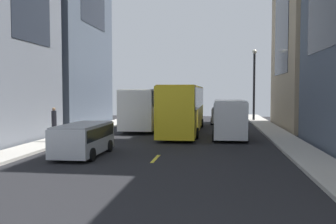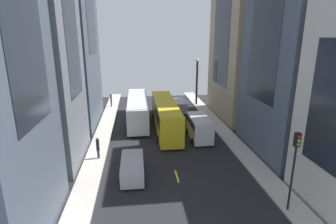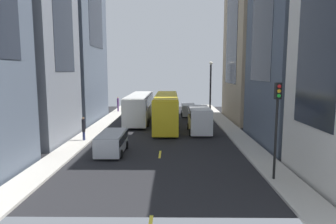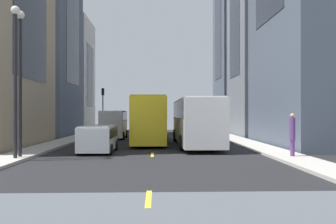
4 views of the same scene
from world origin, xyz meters
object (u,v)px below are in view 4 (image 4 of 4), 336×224
streetcar_yellow (150,116)px  pedestrian_walking_far (220,124)px  car_silver_0 (98,137)px  city_bus_white (195,118)px  car_silver_1 (186,126)px  pedestrian_crossing_mid (292,133)px  traffic_light_near_corner (103,101)px  delivery_van_white (114,122)px

streetcar_yellow → pedestrian_walking_far: (-7.16, -7.54, -0.87)m
car_silver_0 → pedestrian_walking_far: bearing=-122.9°
city_bus_white → car_silver_1: city_bus_white is taller
pedestrian_walking_far → pedestrian_crossing_mid: pedestrian_crossing_mid is taller
car_silver_1 → pedestrian_walking_far: bearing=131.6°
traffic_light_near_corner → streetcar_yellow: bearing=110.6°
streetcar_yellow → pedestrian_crossing_mid: (-7.54, 11.58, -0.78)m
pedestrian_crossing_mid → city_bus_white: bearing=-64.3°
car_silver_0 → pedestrian_crossing_mid: pedestrian_crossing_mid is taller
pedestrian_walking_far → pedestrian_crossing_mid: bearing=159.3°
delivery_van_white → traffic_light_near_corner: bearing=-77.6°
car_silver_1 → traffic_light_near_corner: 12.18m
city_bus_white → streetcar_yellow: size_ratio=0.94×
city_bus_white → pedestrian_crossing_mid: bearing=117.4°
city_bus_white → streetcar_yellow: (3.37, -3.54, 0.12)m
car_silver_0 → car_silver_1: bearing=-109.7°
car_silver_1 → traffic_light_near_corner: bearing=-29.3°
city_bus_white → delivery_van_white: bearing=-46.2°
car_silver_1 → pedestrian_walking_far: size_ratio=2.11×
streetcar_yellow → delivery_van_white: 4.94m
car_silver_0 → streetcar_yellow: bearing=-110.1°
car_silver_0 → pedestrian_crossing_mid: (-10.52, 3.45, 0.38)m
streetcar_yellow → car_silver_0: (2.97, 8.13, -1.17)m
car_silver_0 → traffic_light_near_corner: traffic_light_near_corner is taller
delivery_van_white → streetcar_yellow: bearing=133.9°
traffic_light_near_corner → delivery_van_white: bearing=102.4°
traffic_light_near_corner → car_silver_1: bearing=150.7°
streetcar_yellow → delivery_van_white: bearing=-46.1°
pedestrian_walking_far → traffic_light_near_corner: traffic_light_near_corner is taller
delivery_van_white → pedestrian_walking_far: size_ratio=2.47×
city_bus_white → pedestrian_crossing_mid: city_bus_white is taller
streetcar_yellow → delivery_van_white: streetcar_yellow is taller
streetcar_yellow → pedestrian_walking_far: 10.43m
car_silver_1 → traffic_light_near_corner: size_ratio=0.81×
pedestrian_crossing_mid → traffic_light_near_corner: bearing=-65.8°
city_bus_white → car_silver_0: size_ratio=2.93×
pedestrian_crossing_mid → traffic_light_near_corner: 31.82m
delivery_van_white → pedestrian_walking_far: bearing=-159.2°
pedestrian_walking_far → city_bus_white: bearing=139.3°
delivery_van_white → pedestrian_crossing_mid: delivery_van_white is taller
delivery_van_white → car_silver_0: size_ratio=1.21×
streetcar_yellow → pedestrian_crossing_mid: streetcar_yellow is taller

